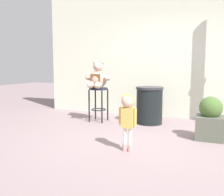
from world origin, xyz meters
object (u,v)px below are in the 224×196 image
Objects in this scene: teddy_bear at (98,78)px; trash_bin at (149,105)px; planter_with_shrub at (210,120)px; child_walking at (128,110)px; bar_stool_with_teddy at (98,97)px.

teddy_bear is 0.76× the size of trash_bin.
teddy_bear reaches higher than planter_with_shrub.
bar_stool_with_teddy is at bearing 176.87° from child_walking.
teddy_bear reaches higher than child_walking.
bar_stool_with_teddy is at bearing 166.14° from planter_with_shrub.
bar_stool_with_teddy is 2.11m from child_walking.
trash_bin reaches higher than bar_stool_with_teddy.
planter_with_shrub is (1.07, 1.10, -0.27)m from child_walking.
teddy_bear is at bearing -90.00° from bar_stool_with_teddy.
child_walking reaches higher than bar_stool_with_teddy.
bar_stool_with_teddy is 2.42m from planter_with_shrub.
child_walking is at bearing -134.10° from planter_with_shrub.
trash_bin is 1.47m from planter_with_shrub.
trash_bin reaches higher than planter_with_shrub.
child_walking is (1.27, -1.68, 0.07)m from bar_stool_with_teddy.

